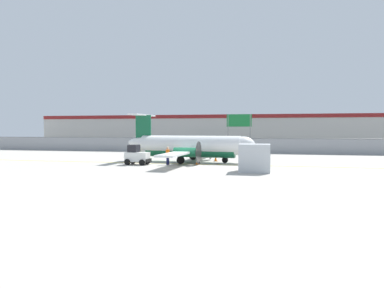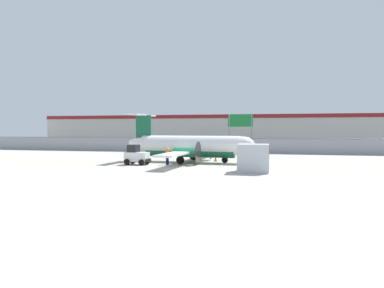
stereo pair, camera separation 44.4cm
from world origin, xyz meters
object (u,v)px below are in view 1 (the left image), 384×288
Objects in this scene: parked_car_0 at (142,143)px; highway_sign at (239,124)px; cargo_container at (255,158)px; traffic_cone_near_left at (216,158)px; traffic_cone_near_right at (198,161)px; parked_car_3 at (264,144)px; baggage_tug at (137,156)px; parked_car_2 at (229,142)px; parked_car_1 at (177,144)px; parked_car_4 at (313,145)px; ground_crew_worker at (168,155)px; commuter_airplane at (192,146)px.

highway_sign is (16.84, -5.42, 3.24)m from parked_car_0.
traffic_cone_near_left is (-4.24, 8.07, -0.79)m from cargo_container.
parked_car_3 reaches higher than traffic_cone_near_right.
baggage_tug is 3.75× the size of traffic_cone_near_right.
traffic_cone_near_right is at bearing -98.22° from highway_sign.
traffic_cone_near_left is 0.15× the size of parked_car_3.
parked_car_0 is 0.99× the size of parked_car_3.
parked_car_0 is 0.99× the size of parked_car_2.
parked_car_1 is 21.51m from parked_car_4.
parked_car_2 is 16.29m from parked_car_4.
ground_crew_worker is at bearing -82.06° from parked_car_1.
parked_car_1 is (-13.52, 27.94, -0.21)m from cargo_container.
cargo_container is at bearing -95.46° from parked_car_3.
commuter_airplane is 3.73× the size of parked_car_2.
cargo_container is (6.47, -6.73, -0.50)m from commuter_airplane.
parked_car_2 is at bearing 90.40° from traffic_cone_near_right.
cargo_container is 22.99m from highway_sign.
traffic_cone_near_right is at bearing -75.50° from parked_car_1.
traffic_cone_near_right is at bearing 54.81° from parked_car_4.
parked_car_2 is (7.81, 8.10, 0.00)m from parked_car_1.
baggage_tug is at bearing 47.15° from parked_car_4.
traffic_cone_near_right is at bearing 18.17° from baggage_tug.
parked_car_0 is at bearing -154.27° from parked_car_2.
parked_car_3 is 0.78× the size of highway_sign.
traffic_cone_near_left is 0.15× the size of parked_car_2.
parked_car_4 is (27.71, -0.81, 0.00)m from parked_car_0.
traffic_cone_near_left is at bearing -111.48° from ground_crew_worker.
commuter_airplane is at bearing -95.50° from parked_car_2.
traffic_cone_near_left is (2.23, 1.33, -1.29)m from commuter_airplane.
highway_sign reaches higher than commuter_airplane.
highway_sign is (-10.87, -4.60, 3.24)m from parked_car_4.
parked_car_3 is (11.74, 26.43, 0.04)m from baggage_tug.
ground_crew_worker is 5.97m from traffic_cone_near_left.
baggage_tug reaches higher than parked_car_2.
commuter_airplane is at bearing -149.19° from traffic_cone_near_left.
parked_car_4 is at bearing 59.19° from traffic_cone_near_right.
traffic_cone_near_left is 28.02m from parked_car_2.
baggage_tug is 33.26m from parked_car_2.
baggage_tug is 0.98× the size of cargo_container.
ground_crew_worker is 0.39× the size of parked_car_1.
parked_car_4 is at bearing 57.47° from traffic_cone_near_left.
parked_car_3 is (8.80, 26.04, -0.06)m from ground_crew_worker.
parked_car_2 and parked_car_3 have the same top height.
commuter_airplane reaches higher than traffic_cone_near_left.
parked_car_1 is at bearing 99.63° from baggage_tug.
parked_car_3 is (0.65, 29.64, -0.21)m from cargo_container.
ground_crew_worker is 0.39× the size of parked_car_2.
traffic_cone_near_right is 31.42m from parked_car_2.
ground_crew_worker is at bearing -105.45° from highway_sign.
parked_car_1 is at bearing -3.09° from parked_car_0.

